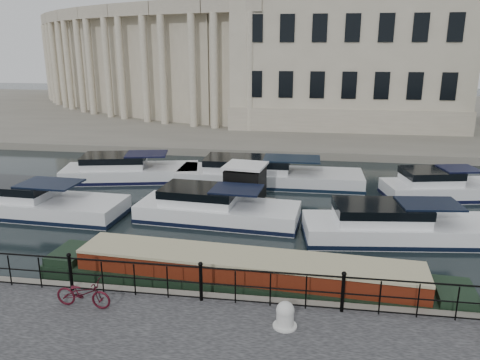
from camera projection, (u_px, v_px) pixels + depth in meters
The scene contains 9 objects.
ground_plane at pixel (217, 280), 15.88m from camera, with size 160.00×160.00×0.00m, color black.
far_bank at pixel (284, 114), 52.87m from camera, with size 120.00×42.00×0.55m, color #6B665B.
railing at pixel (201, 280), 13.41m from camera, with size 24.14×0.14×1.22m.
civic_building at pixel (273, 52), 47.06m from camera, with size 53.55×31.84×16.85m.
bicycle at pixel (83, 293), 13.13m from camera, with size 0.57×1.62×0.85m, color #3E0B15.
mooring_bollard at pixel (285, 315), 12.22m from camera, with size 0.64×0.64×0.72m.
narrowboat at pixel (246, 279), 15.18m from camera, with size 14.00×2.82×1.51m.
harbour_hut at pixel (245, 187), 23.08m from camera, with size 2.90×2.52×2.16m.
cabin_cruisers at pixel (229, 195), 23.81m from camera, with size 27.61×10.80×1.99m.
Camera 1 is at (2.90, -14.04, 7.66)m, focal length 35.00 mm.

